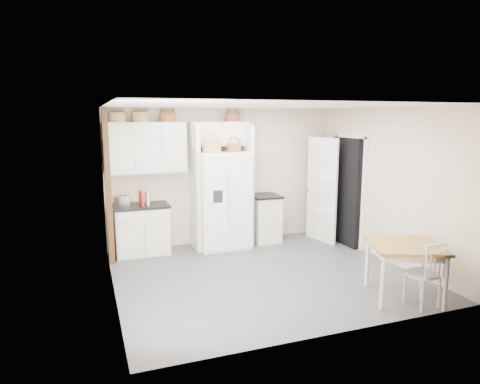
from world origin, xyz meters
name	(u,v)px	position (x,y,z in m)	size (l,w,h in m)	color
floor	(264,274)	(0.00, 0.00, 0.00)	(4.50, 4.50, 0.00)	#414148
ceiling	(265,106)	(0.00, 0.00, 2.60)	(4.50, 4.50, 0.00)	white
wall_back	(224,176)	(0.00, 2.00, 1.30)	(4.50, 4.50, 0.00)	tan
wall_left	(110,203)	(-2.25, 0.00, 1.30)	(4.00, 4.00, 0.00)	tan
wall_right	(386,185)	(2.25, 0.00, 1.30)	(4.00, 4.00, 0.00)	tan
refrigerator	(223,200)	(-0.15, 1.63, 0.91)	(0.94, 0.75, 1.81)	white
base_cab_left	(142,231)	(-1.65, 1.70, 0.43)	(0.93, 0.59, 0.86)	silver
base_cab_right	(265,219)	(0.74, 1.70, 0.45)	(0.51, 0.61, 0.89)	silver
dining_table	(404,271)	(1.44, -1.45, 0.38)	(0.91, 0.91, 0.76)	brown
windsor_chair	(423,274)	(1.48, -1.75, 0.44)	(0.43, 0.39, 0.87)	silver
counter_left	(141,206)	(-1.65, 1.70, 0.88)	(0.97, 0.63, 0.04)	black
counter_right	(265,196)	(0.74, 1.70, 0.91)	(0.55, 0.65, 0.04)	black
toaster	(123,201)	(-1.95, 1.71, 0.99)	(0.27, 0.16, 0.19)	silver
cookbook_red	(141,198)	(-1.65, 1.62, 1.03)	(0.04, 0.18, 0.26)	maroon
cookbook_cream	(147,198)	(-1.54, 1.62, 1.03)	(0.04, 0.17, 0.25)	beige
basket_upper_a	(117,117)	(-1.97, 1.83, 2.43)	(0.29, 0.29, 0.16)	#9D6F3D
basket_upper_b	(140,117)	(-1.58, 1.83, 2.44)	(0.29, 0.29, 0.17)	#9D6F3D
basket_upper_c	(168,117)	(-1.10, 1.83, 2.43)	(0.28, 0.28, 0.16)	brown
basket_bridge_b	(232,118)	(0.12, 1.83, 2.43)	(0.27, 0.27, 0.15)	brown
basket_fridge_a	(212,147)	(-0.38, 1.53, 1.90)	(0.34, 0.34, 0.18)	#9D6F3D
basket_fridge_b	(234,148)	(0.04, 1.53, 1.88)	(0.27, 0.27, 0.15)	brown
upper_cabinet	(146,148)	(-1.50, 1.83, 1.90)	(1.40, 0.34, 0.90)	silver
bridge_cabinet	(219,134)	(-0.15, 1.83, 2.12)	(1.12, 0.34, 0.45)	silver
fridge_panel_left	(195,188)	(-0.66, 1.70, 1.15)	(0.08, 0.60, 2.30)	silver
fridge_panel_right	(247,185)	(0.36, 1.70, 1.15)	(0.08, 0.60, 2.30)	silver
trim_post	(108,187)	(-2.20, 1.35, 1.30)	(0.09, 0.09, 2.60)	black
doorway_void	(347,192)	(2.16, 1.00, 1.02)	(0.18, 0.85, 2.05)	black
door_slab	(322,190)	(1.80, 1.33, 1.02)	(0.80, 0.04, 2.05)	white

